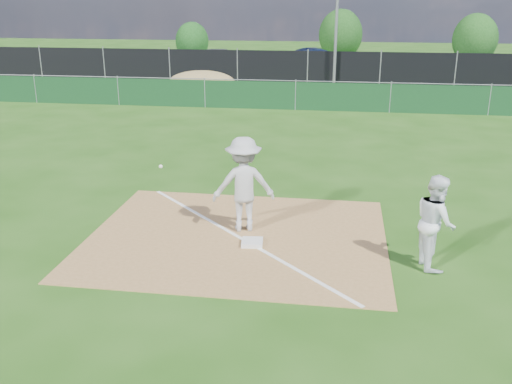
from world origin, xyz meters
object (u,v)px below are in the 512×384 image
tree_mid (340,35)px  runner (435,222)px  car_right (420,65)px  play_at_first (244,184)px  first_base (252,242)px  light_pole (337,10)px  tree_left (192,41)px  car_left (223,60)px  tree_right (475,39)px  car_mid (320,61)px

tree_mid → runner: bearing=-86.6°
car_right → tree_mid: 8.80m
play_at_first → tree_mid: 33.51m
first_base → light_pole: bearing=87.1°
first_base → tree_left: bearing=106.5°
car_left → tree_right: bearing=-84.0°
car_left → tree_mid: size_ratio=1.22×
car_left → runner: bearing=-174.3°
play_at_first → runner: play_at_first is taller
light_pole → tree_right: light_pole is taller
car_mid → first_base: bearing=161.9°
runner → tree_mid: size_ratio=0.45×
light_pole → tree_right: size_ratio=2.22×
runner → tree_left: 35.31m
play_at_first → car_left: play_at_first is taller
tree_mid → car_right: bearing=-54.6°
light_pole → car_right: (5.20, 5.08, -3.41)m
first_base → car_mid: bearing=89.8°
play_at_first → tree_right: bearing=71.1°
runner → car_right: 27.68m
light_pole → tree_right: 14.14m
light_pole → play_at_first: size_ratio=3.13×
first_base → car_mid: size_ratio=0.09×
first_base → tree_left: size_ratio=0.14×
first_base → car_mid: 27.22m
light_pole → tree_mid: size_ratio=2.09×
tree_left → tree_right: (20.19, -0.06, 0.36)m
light_pole → car_left: bearing=148.6°
first_base → play_at_first: 1.25m
play_at_first → car_left: bearing=102.6°
light_pole → tree_right: bearing=47.6°
first_base → tree_right: (10.55, 32.37, 1.79)m
first_base → tree_right: bearing=71.9°
tree_left → car_left: bearing=-59.2°
runner → car_left: bearing=9.1°
light_pole → tree_left: light_pole is taller
runner → car_left: 28.44m
car_mid → tree_right: tree_right is taller
car_mid → car_right: 6.23m
tree_left → tree_mid: (10.93, 1.78, 0.47)m
tree_mid → tree_right: (9.26, -1.85, -0.11)m
car_mid → play_at_first: bearing=161.3°
first_base → tree_right: tree_right is taller
light_pole → tree_left: size_ratio=2.75×
light_pole → play_at_first: light_pole is taller
light_pole → car_right: bearing=44.3°
car_right → tree_left: (-15.97, 5.30, 0.90)m
car_mid → car_left: bearing=79.2°
tree_mid → car_mid: bearing=-99.6°
tree_left → car_mid: bearing=-28.2°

